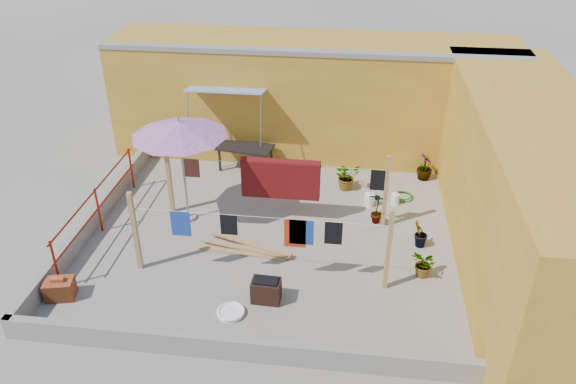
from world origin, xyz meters
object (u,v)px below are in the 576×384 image
at_px(plant_back_a, 347,176).
at_px(water_jug_a, 395,199).
at_px(outdoor_table, 245,149).
at_px(brazier, 266,290).
at_px(green_hose, 403,196).
at_px(brick_stack, 60,289).
at_px(white_basin, 231,312).
at_px(patio_umbrella, 179,129).
at_px(water_jug_b, 369,200).

bearing_deg(plant_back_a, water_jug_a, -27.19).
height_order(outdoor_table, brazier, outdoor_table).
bearing_deg(green_hose, brick_stack, -145.44).
xyz_separation_m(brazier, white_basin, (-0.59, -0.47, -0.19)).
bearing_deg(green_hose, patio_umbrella, -162.50).
xyz_separation_m(patio_umbrella, water_jug_a, (4.86, 1.27, -2.15)).
xyz_separation_m(outdoor_table, brazier, (1.40, -5.23, -0.38)).
height_order(outdoor_table, water_jug_a, outdoor_table).
xyz_separation_m(water_jug_b, green_hose, (0.84, 0.50, -0.13)).
relative_size(outdoor_table, water_jug_b, 4.19).
bearing_deg(patio_umbrella, green_hose, 17.50).
bearing_deg(plant_back_a, outdoor_table, 165.48).
relative_size(outdoor_table, green_hose, 2.97).
distance_m(brick_stack, water_jug_a, 7.81).
bearing_deg(plant_back_a, patio_umbrella, -152.59).
bearing_deg(green_hose, water_jug_a, -122.77).
height_order(brazier, water_jug_b, brazier).
height_order(brick_stack, plant_back_a, plant_back_a).
distance_m(water_jug_b, plant_back_a, 1.00).
relative_size(water_jug_b, green_hose, 0.71).
bearing_deg(white_basin, outdoor_table, 98.12).
height_order(white_basin, green_hose, white_basin).
relative_size(brazier, water_jug_b, 1.50).
bearing_deg(green_hose, water_jug_b, -149.38).
bearing_deg(water_jug_b, brick_stack, -144.90).
bearing_deg(white_basin, water_jug_b, 58.83).
xyz_separation_m(water_jug_a, plant_back_a, (-1.21, 0.62, 0.22)).
relative_size(white_basin, green_hose, 1.00).
bearing_deg(outdoor_table, green_hose, -13.52).
bearing_deg(plant_back_a, brazier, -106.81).
distance_m(outdoor_table, white_basin, 5.79).
xyz_separation_m(water_jug_b, plant_back_a, (-0.58, 0.79, 0.20)).
height_order(patio_umbrella, brazier, patio_umbrella).
bearing_deg(outdoor_table, brazier, -74.98).
bearing_deg(brazier, white_basin, -141.38).
bearing_deg(plant_back_a, green_hose, -11.56).
xyz_separation_m(brazier, green_hose, (2.79, 4.22, -0.20)).
relative_size(patio_umbrella, brick_stack, 4.20).
bearing_deg(plant_back_a, white_basin, -111.41).
relative_size(patio_umbrella, green_hose, 4.88).
bearing_deg(water_jug_b, brazier, -117.61).
distance_m(outdoor_table, water_jug_a, 4.23).
distance_m(brazier, water_jug_b, 4.20).
relative_size(brick_stack, green_hose, 1.16).
xyz_separation_m(brick_stack, green_hose, (6.73, 4.64, -0.17)).
distance_m(patio_umbrella, water_jug_b, 4.86).
bearing_deg(patio_umbrella, water_jug_b, 14.57).
bearing_deg(patio_umbrella, brazier, -48.95).
bearing_deg(outdoor_table, water_jug_b, -24.24).
bearing_deg(white_basin, patio_umbrella, 118.69).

